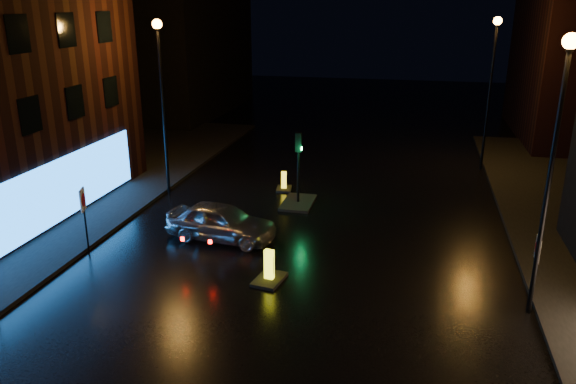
% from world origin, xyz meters
% --- Properties ---
extents(building_far_left, '(8.00, 16.00, 14.00)m').
position_xyz_m(building_far_left, '(-16.00, 35.00, 7.00)').
color(building_far_left, black).
rests_on(building_far_left, ground).
extents(street_lamp_lfar, '(0.44, 0.44, 8.37)m').
position_xyz_m(street_lamp_lfar, '(-7.80, 14.00, 5.56)').
color(street_lamp_lfar, black).
rests_on(street_lamp_lfar, ground).
extents(street_lamp_rnear, '(0.44, 0.44, 8.37)m').
position_xyz_m(street_lamp_rnear, '(7.80, 6.00, 5.56)').
color(street_lamp_rnear, black).
rests_on(street_lamp_rnear, ground).
extents(street_lamp_rfar, '(0.44, 0.44, 8.37)m').
position_xyz_m(street_lamp_rfar, '(7.80, 22.00, 5.56)').
color(street_lamp_rfar, black).
rests_on(street_lamp_rfar, ground).
extents(traffic_signal, '(1.40, 2.40, 3.45)m').
position_xyz_m(traffic_signal, '(-1.20, 14.00, 0.50)').
color(traffic_signal, black).
rests_on(traffic_signal, ground).
extents(silver_hatchback, '(4.59, 2.24, 1.51)m').
position_xyz_m(silver_hatchback, '(-3.35, 9.24, 0.75)').
color(silver_hatchback, '#B4B8BC').
rests_on(silver_hatchback, ground).
extents(bollard_near, '(1.09, 1.45, 1.16)m').
position_xyz_m(bollard_near, '(-0.56, 6.19, 0.25)').
color(bollard_near, black).
rests_on(bollard_near, ground).
extents(bollard_far, '(0.87, 1.19, 0.96)m').
position_xyz_m(bollard_far, '(-2.35, 15.91, 0.21)').
color(bollard_far, black).
rests_on(bollard_far, ground).
extents(road_sign_left, '(0.26, 0.60, 2.56)m').
position_xyz_m(road_sign_left, '(-7.90, 6.88, 1.92)').
color(road_sign_left, black).
rests_on(road_sign_left, ground).
extents(road_sign_right, '(0.07, 0.57, 2.34)m').
position_xyz_m(road_sign_right, '(7.90, 6.47, 1.75)').
color(road_sign_right, black).
rests_on(road_sign_right, ground).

